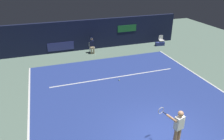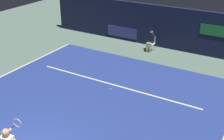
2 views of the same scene
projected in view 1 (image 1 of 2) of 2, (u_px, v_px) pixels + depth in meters
ground_plane at (125, 91)px, 12.60m from camera, size 32.16×32.16×0.00m
court_surface at (125, 91)px, 12.60m from camera, size 10.81×10.28×0.01m
line_sideline_left at (201, 77)px, 14.15m from camera, size 0.10×10.28×0.01m
line_sideline_right at (29, 108)px, 11.04m from camera, size 0.10×10.28×0.01m
line_service at (115, 77)px, 14.13m from camera, size 8.43×0.10×0.01m
back_wall at (92, 34)px, 18.71m from camera, size 15.99×0.33×2.60m
tennis_player at (178, 127)px, 8.27m from camera, size 0.79×0.93×1.73m
line_judge_on_chair at (92, 45)px, 17.97m from camera, size 0.45×0.54×1.32m
courtside_chair_near at (161, 39)px, 20.01m from camera, size 0.45×0.42×0.88m
tennis_ball at (119, 80)px, 13.72m from camera, size 0.07×0.07×0.07m
equipment_bag at (160, 44)px, 19.94m from camera, size 0.86×0.38×0.32m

